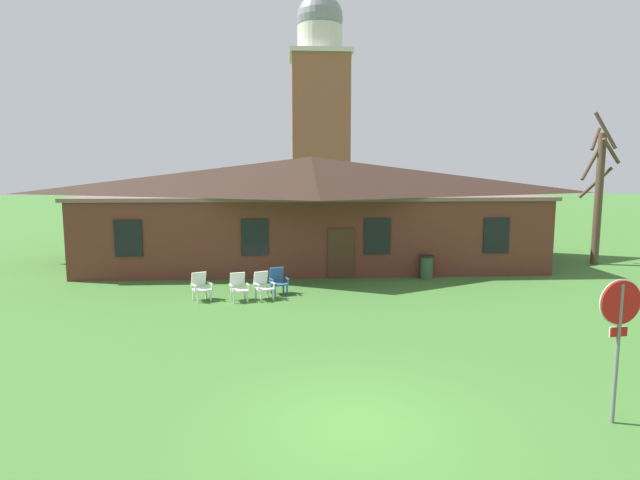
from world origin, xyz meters
TOP-DOWN VIEW (x-y plane):
  - ground_plane at (0.00, 0.00)m, footprint 200.00×200.00m
  - brick_building at (0.00, 17.63)m, footprint 21.08×10.40m
  - dome_tower at (1.65, 36.85)m, footprint 5.18×5.18m
  - stop_sign at (4.50, -0.19)m, footprint 0.80×0.13m
  - lawn_chair_by_porch at (-4.20, 9.24)m, footprint 0.82×0.86m
  - lawn_chair_near_door at (-2.89, 9.09)m, footprint 0.75×0.80m
  - lawn_chair_left_end at (-2.06, 9.26)m, footprint 0.81×0.85m
  - lawn_chair_middle at (-1.55, 10.00)m, footprint 0.75×0.81m
  - bare_tree_beside_building at (13.61, 15.30)m, footprint 1.64×1.67m
  - trash_bin at (4.57, 12.34)m, footprint 0.56×0.56m

SIDE VIEW (x-z plane):
  - ground_plane at x=0.00m, z-range 0.00..0.00m
  - trash_bin at x=4.57m, z-range 0.01..0.99m
  - lawn_chair_by_porch at x=-4.20m, z-range 0.02..0.98m
  - lawn_chair_near_door at x=-2.89m, z-range 0.02..0.98m
  - lawn_chair_left_end at x=-2.06m, z-range 0.02..0.98m
  - lawn_chair_middle at x=-1.55m, z-range 0.02..0.98m
  - stop_sign at x=4.50m, z-range 0.53..3.10m
  - brick_building at x=0.00m, z-range 0.05..5.23m
  - bare_tree_beside_building at x=13.61m, z-range -0.01..7.17m
  - dome_tower at x=1.65m, z-range -0.83..19.36m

